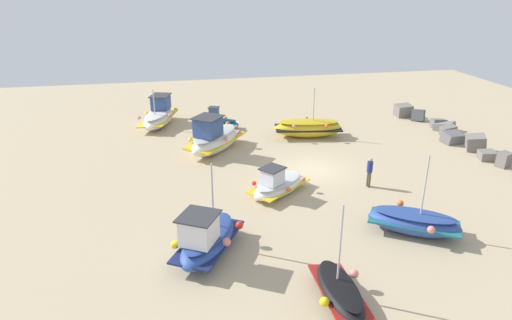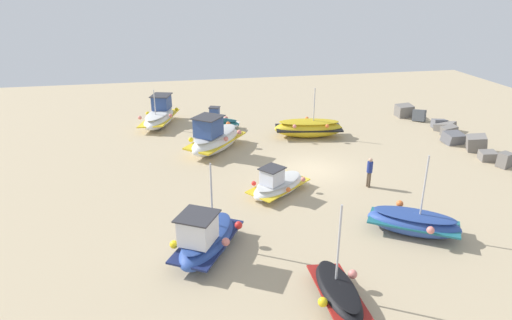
{
  "view_description": "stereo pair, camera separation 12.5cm",
  "coord_description": "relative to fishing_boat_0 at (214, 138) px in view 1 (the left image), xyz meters",
  "views": [
    {
      "loc": [
        24.41,
        -8.41,
        10.95
      ],
      "look_at": [
        -0.05,
        -3.54,
        0.9
      ],
      "focal_mm": 31.53,
      "sensor_mm": 36.0,
      "label": 1
    },
    {
      "loc": [
        24.43,
        -8.28,
        10.95
      ],
      "look_at": [
        -0.05,
        -3.54,
        0.9
      ],
      "focal_mm": 31.53,
      "sensor_mm": 36.0,
      "label": 2
    }
  ],
  "objects": [
    {
      "name": "fishing_boat_7",
      "position": [
        -4.99,
        0.93,
        -0.42
      ],
      "size": [
        2.22,
        3.2,
        1.73
      ],
      "rotation": [
        0.0,
        0.0,
        4.34
      ],
      "color": "#1E6670",
      "rests_on": "ground_plane"
    },
    {
      "name": "fishing_boat_0",
      "position": [
        0.0,
        0.0,
        0.0
      ],
      "size": [
        5.35,
        4.76,
        2.68
      ],
      "rotation": [
        0.0,
        0.0,
        5.62
      ],
      "color": "white",
      "rests_on": "ground_plane"
    },
    {
      "name": "fishing_boat_3",
      "position": [
        7.2,
        2.68,
        -0.39
      ],
      "size": [
        3.73,
        4.07,
        1.71
      ],
      "rotation": [
        0.0,
        0.0,
        5.39
      ],
      "color": "white",
      "rests_on": "ground_plane"
    },
    {
      "name": "fishing_boat_4",
      "position": [
        12.4,
        -1.69,
        -0.14
      ],
      "size": [
        4.53,
        3.59,
        3.95
      ],
      "rotation": [
        0.0,
        0.0,
        5.77
      ],
      "color": "#2D4C9E",
      "rests_on": "ground_plane"
    },
    {
      "name": "fishing_boat_1",
      "position": [
        -1.68,
        7.17,
        -0.23
      ],
      "size": [
        2.69,
        5.29,
        3.72
      ],
      "rotation": [
        0.0,
        0.0,
        4.55
      ],
      "color": "gold",
      "rests_on": "ground_plane"
    },
    {
      "name": "fishing_boat_6",
      "position": [
        16.35,
        2.73,
        -0.48
      ],
      "size": [
        3.52,
        1.94,
        3.88
      ],
      "rotation": [
        0.0,
        0.0,
        6.28
      ],
      "color": "black",
      "rests_on": "ground_plane"
    },
    {
      "name": "ground_plane",
      "position": [
        4.4,
        5.56,
        -0.93
      ],
      "size": [
        56.38,
        56.38,
        0.0
      ],
      "primitive_type": "plane",
      "color": "tan"
    },
    {
      "name": "fishing_boat_2",
      "position": [
        12.47,
        7.83,
        -0.35
      ],
      "size": [
        3.72,
        4.46,
        3.96
      ],
      "rotation": [
        0.0,
        0.0,
        4.15
      ],
      "color": "#2D4C9E",
      "rests_on": "ground_plane"
    },
    {
      "name": "person_walking",
      "position": [
        7.37,
        7.92,
        0.08
      ],
      "size": [
        0.32,
        0.32,
        1.75
      ],
      "rotation": [
        0.0,
        0.0,
        4.87
      ],
      "color": "brown",
      "rests_on": "ground_plane"
    },
    {
      "name": "fishing_boat_5",
      "position": [
        -6.76,
        -3.72,
        -0.14
      ],
      "size": [
        5.42,
        3.41,
        3.19
      ],
      "rotation": [
        0.0,
        0.0,
        2.85
      ],
      "color": "white",
      "rests_on": "ground_plane"
    },
    {
      "name": "breakwater_rocks",
      "position": [
        3.85,
        17.47,
        -0.5
      ],
      "size": [
        20.72,
        2.87,
        1.37
      ],
      "color": "slate",
      "rests_on": "ground_plane"
    }
  ]
}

